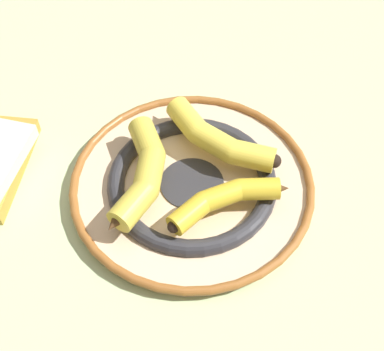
{
  "coord_description": "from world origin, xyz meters",
  "views": [
    {
      "loc": [
        0.36,
        -0.33,
        0.65
      ],
      "look_at": [
        -0.0,
        -0.01,
        0.03
      ],
      "focal_mm": 50.0,
      "sensor_mm": 36.0,
      "label": 1
    }
  ],
  "objects_px": {
    "decorative_bowl": "(192,184)",
    "banana_c": "(143,174)",
    "banana_a": "(215,138)",
    "banana_b": "(226,199)"
  },
  "relations": [
    {
      "from": "banana_a",
      "to": "banana_c",
      "type": "xyz_separation_m",
      "value": [
        -0.02,
        -0.13,
        0.0
      ]
    },
    {
      "from": "banana_a",
      "to": "banana_b",
      "type": "distance_m",
      "value": 0.11
    },
    {
      "from": "banana_c",
      "to": "banana_a",
      "type": "bearing_deg",
      "value": -49.92
    },
    {
      "from": "decorative_bowl",
      "to": "banana_c",
      "type": "bearing_deg",
      "value": -123.12
    },
    {
      "from": "decorative_bowl",
      "to": "banana_c",
      "type": "distance_m",
      "value": 0.08
    },
    {
      "from": "decorative_bowl",
      "to": "banana_a",
      "type": "height_order",
      "value": "banana_a"
    },
    {
      "from": "banana_a",
      "to": "banana_c",
      "type": "height_order",
      "value": "same"
    },
    {
      "from": "decorative_bowl",
      "to": "banana_c",
      "type": "relative_size",
      "value": 2.13
    },
    {
      "from": "decorative_bowl",
      "to": "banana_b",
      "type": "xyz_separation_m",
      "value": [
        0.07,
        0.0,
        0.03
      ]
    },
    {
      "from": "banana_a",
      "to": "banana_c",
      "type": "relative_size",
      "value": 1.22
    }
  ]
}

